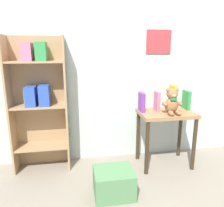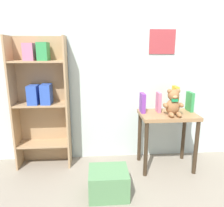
{
  "view_description": "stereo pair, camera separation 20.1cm",
  "coord_description": "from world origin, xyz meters",
  "px_view_note": "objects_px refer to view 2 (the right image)",
  "views": [
    {
      "loc": [
        -0.6,
        -1.03,
        1.23
      ],
      "look_at": [
        -0.24,
        1.07,
        0.7
      ],
      "focal_mm": 35.0,
      "sensor_mm": 36.0,
      "label": 1
    },
    {
      "loc": [
        -0.4,
        -1.06,
        1.23
      ],
      "look_at": [
        -0.24,
        1.07,
        0.7
      ],
      "focal_mm": 35.0,
      "sensor_mm": 36.0,
      "label": 2
    }
  ],
  "objects_px": {
    "display_table": "(167,124)",
    "book_standing_yellow": "(175,99)",
    "storage_bin": "(108,182)",
    "book_standing_purple": "(143,103)",
    "book_standing_pink": "(158,102)",
    "teddy_bear": "(173,103)",
    "bookshelf_side": "(41,96)",
    "book_standing_green": "(190,102)"
  },
  "relations": [
    {
      "from": "display_table",
      "to": "book_standing_yellow",
      "type": "distance_m",
      "value": 0.27
    },
    {
      "from": "display_table",
      "to": "storage_bin",
      "type": "bearing_deg",
      "value": -146.25
    },
    {
      "from": "book_standing_purple",
      "to": "storage_bin",
      "type": "relative_size",
      "value": 0.59
    },
    {
      "from": "book_standing_pink",
      "to": "book_standing_yellow",
      "type": "relative_size",
      "value": 0.76
    },
    {
      "from": "book_standing_yellow",
      "to": "storage_bin",
      "type": "height_order",
      "value": "book_standing_yellow"
    },
    {
      "from": "teddy_bear",
      "to": "book_standing_pink",
      "type": "relative_size",
      "value": 1.28
    },
    {
      "from": "book_standing_purple",
      "to": "book_standing_yellow",
      "type": "xyz_separation_m",
      "value": [
        0.34,
        -0.01,
        0.03
      ]
    },
    {
      "from": "bookshelf_side",
      "to": "teddy_bear",
      "type": "bearing_deg",
      "value": -10.08
    },
    {
      "from": "book_standing_pink",
      "to": "bookshelf_side",
      "type": "bearing_deg",
      "value": 175.59
    },
    {
      "from": "book_standing_yellow",
      "to": "book_standing_green",
      "type": "height_order",
      "value": "book_standing_yellow"
    },
    {
      "from": "book_standing_purple",
      "to": "book_standing_pink",
      "type": "xyz_separation_m",
      "value": [
        0.17,
        0.0,
        0.0
      ]
    },
    {
      "from": "bookshelf_side",
      "to": "book_standing_purple",
      "type": "height_order",
      "value": "bookshelf_side"
    },
    {
      "from": "bookshelf_side",
      "to": "book_standing_pink",
      "type": "xyz_separation_m",
      "value": [
        1.21,
        -0.11,
        -0.06
      ]
    },
    {
      "from": "display_table",
      "to": "book_standing_yellow",
      "type": "height_order",
      "value": "book_standing_yellow"
    },
    {
      "from": "teddy_bear",
      "to": "storage_bin",
      "type": "relative_size",
      "value": 0.78
    },
    {
      "from": "teddy_bear",
      "to": "storage_bin",
      "type": "xyz_separation_m",
      "value": [
        -0.66,
        -0.36,
        -0.6
      ]
    },
    {
      "from": "book_standing_yellow",
      "to": "book_standing_green",
      "type": "xyz_separation_m",
      "value": [
        0.17,
        0.02,
        -0.03
      ]
    },
    {
      "from": "book_standing_green",
      "to": "book_standing_pink",
      "type": "bearing_deg",
      "value": 179.24
    },
    {
      "from": "bookshelf_side",
      "to": "book_standing_pink",
      "type": "height_order",
      "value": "bookshelf_side"
    },
    {
      "from": "teddy_bear",
      "to": "book_standing_pink",
      "type": "xyz_separation_m",
      "value": [
        -0.11,
        0.13,
        -0.02
      ]
    },
    {
      "from": "display_table",
      "to": "book_standing_green",
      "type": "height_order",
      "value": "book_standing_green"
    },
    {
      "from": "bookshelf_side",
      "to": "teddy_bear",
      "type": "relative_size",
      "value": 5.18
    },
    {
      "from": "bookshelf_side",
      "to": "book_standing_yellow",
      "type": "distance_m",
      "value": 1.38
    },
    {
      "from": "book_standing_pink",
      "to": "storage_bin",
      "type": "distance_m",
      "value": 0.94
    },
    {
      "from": "display_table",
      "to": "storage_bin",
      "type": "distance_m",
      "value": 0.85
    },
    {
      "from": "teddy_bear",
      "to": "display_table",
      "type": "bearing_deg",
      "value": 112.41
    },
    {
      "from": "bookshelf_side",
      "to": "book_standing_green",
      "type": "height_order",
      "value": "bookshelf_side"
    },
    {
      "from": "bookshelf_side",
      "to": "book_standing_pink",
      "type": "relative_size",
      "value": 6.64
    },
    {
      "from": "book_standing_yellow",
      "to": "book_standing_green",
      "type": "bearing_deg",
      "value": 5.4
    },
    {
      "from": "teddy_bear",
      "to": "book_standing_purple",
      "type": "distance_m",
      "value": 0.3
    },
    {
      "from": "bookshelf_side",
      "to": "teddy_bear",
      "type": "xyz_separation_m",
      "value": [
        1.32,
        -0.23,
        -0.05
      ]
    },
    {
      "from": "teddy_bear",
      "to": "book_standing_pink",
      "type": "height_order",
      "value": "teddy_bear"
    },
    {
      "from": "bookshelf_side",
      "to": "storage_bin",
      "type": "bearing_deg",
      "value": -42.25
    },
    {
      "from": "book_standing_purple",
      "to": "book_standing_yellow",
      "type": "relative_size",
      "value": 0.74
    },
    {
      "from": "book_standing_pink",
      "to": "book_standing_yellow",
      "type": "distance_m",
      "value": 0.17
    },
    {
      "from": "book_standing_yellow",
      "to": "book_standing_pink",
      "type": "bearing_deg",
      "value": 176.79
    },
    {
      "from": "bookshelf_side",
      "to": "display_table",
      "type": "distance_m",
      "value": 1.33
    },
    {
      "from": "teddy_bear",
      "to": "storage_bin",
      "type": "bearing_deg",
      "value": -151.14
    },
    {
      "from": "display_table",
      "to": "storage_bin",
      "type": "relative_size",
      "value": 1.77
    },
    {
      "from": "bookshelf_side",
      "to": "display_table",
      "type": "xyz_separation_m",
      "value": [
        1.29,
        -0.17,
        -0.28
      ]
    },
    {
      "from": "bookshelf_side",
      "to": "display_table",
      "type": "height_order",
      "value": "bookshelf_side"
    },
    {
      "from": "book_standing_yellow",
      "to": "storage_bin",
      "type": "distance_m",
      "value": 1.06
    }
  ]
}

